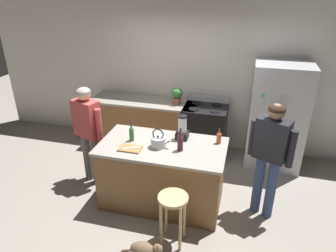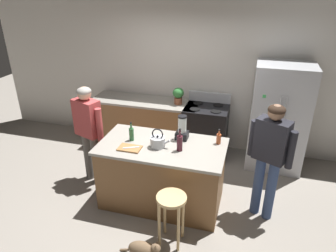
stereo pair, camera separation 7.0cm
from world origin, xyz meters
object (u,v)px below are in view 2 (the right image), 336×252
Objects in this scene: kitchen_island at (162,174)px; bottle_cooking_sauce at (219,138)px; refrigerator at (278,118)px; bottle_olive_oil at (131,134)px; potted_plant at (178,95)px; stove_range at (205,131)px; bar_stool at (171,207)px; tea_kettle at (158,142)px; cutting_board at (130,148)px; person_by_sink_right at (270,152)px; cat at (144,249)px; chef_knife at (131,147)px; person_by_island_left at (88,127)px; bottle_wine at (180,143)px; blender_appliance at (182,129)px.

bottle_cooking_sauce is (0.73, 0.26, 0.54)m from kitchen_island.
refrigerator reaches higher than bottle_olive_oil.
potted_plant reaches higher than kitchen_island.
bar_stool is at bearing -90.62° from stove_range.
cutting_board is at bearing -155.27° from tea_kettle.
bottle_olive_oil is at bearing 105.56° from cutting_board.
person_by_sink_right is 2.38× the size of bar_stool.
cutting_board is at bearing 119.89° from cat.
potted_plant reaches higher than chef_knife.
cat is 2.40× the size of bottle_cooking_sauce.
bottle_olive_oil reaches higher than stove_range.
person_by_island_left is 1.53m from bottle_wine.
blender_appliance is at bearing -137.50° from refrigerator.
kitchen_island is 0.55m from tea_kettle.
bottle_cooking_sauce is at bearing -1.09° from blender_appliance.
bar_stool is at bearing -118.92° from refrigerator.
refrigerator is 5.17× the size of blender_appliance.
bar_stool is at bearing -142.25° from person_by_sink_right.
refrigerator is 3.04m from cat.
person_by_island_left reaches higher than stove_range.
chef_knife is at bearing -96.31° from potted_plant.
stove_range is at bearing 86.62° from bottle_wine.
blender_appliance reaches higher than stove_range.
bottle_olive_oil is 0.72m from bottle_wine.
cat is (1.32, -1.25, -0.85)m from person_by_island_left.
kitchen_island is 1.54× the size of stove_range.
chef_knife is (-0.36, -0.21, 0.49)m from kitchen_island.
blender_appliance is (-0.14, -1.26, 0.60)m from stove_range.
cat is 2.36× the size of chef_knife.
tea_kettle is (-0.77, -0.31, 0.00)m from bottle_cooking_sauce.
refrigerator is 8.16× the size of chef_knife.
blender_appliance is at bearing 178.91° from bottle_cooking_sauce.
cutting_board is (0.85, -0.43, -0.01)m from person_by_island_left.
bottle_wine reaches higher than cutting_board.
bottle_wine is at bearing -10.97° from person_by_island_left.
person_by_sink_right is 5.95× the size of tea_kettle.
cat is at bearing -43.45° from person_by_island_left.
bottle_olive_oil is at bearing -168.81° from bottle_cooking_sauce.
bottle_cooking_sauce is (-0.67, 0.16, 0.02)m from person_by_sink_right.
tea_kettle is at bearing 97.67° from cat.
tea_kettle is (1.19, -0.27, 0.06)m from person_by_island_left.
bottle_cooking_sauce is 0.78× the size of bottle_olive_oil.
blender_appliance reaches higher than tea_kettle.
tea_kettle is at bearing -173.79° from person_by_sink_right.
cutting_board is (-0.38, -0.21, 0.48)m from kitchen_island.
cat is 2.79m from potted_plant.
stove_range is 1.70m from bottle_wine.
cat is 1.88× the size of tea_kettle.
kitchen_island is at bearing -136.15° from refrigerator.
bar_stool is at bearing -30.97° from person_by_island_left.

